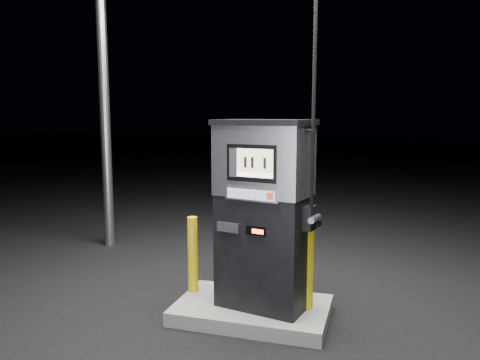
# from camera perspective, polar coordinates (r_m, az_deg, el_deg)

# --- Properties ---
(ground) EXTENTS (80.00, 80.00, 0.00)m
(ground) POSITION_cam_1_polar(r_m,az_deg,el_deg) (5.20, 1.50, -16.34)
(ground) COLOR black
(ground) RESTS_ON ground
(pump_island) EXTENTS (1.60, 1.00, 0.15)m
(pump_island) POSITION_cam_1_polar(r_m,az_deg,el_deg) (5.17, 1.50, -15.58)
(pump_island) COLOR #5E5E59
(pump_island) RESTS_ON ground
(fuel_dispenser) EXTENTS (1.12, 0.76, 4.02)m
(fuel_dispenser) POSITION_cam_1_polar(r_m,az_deg,el_deg) (4.80, 2.92, -3.98)
(fuel_dispenser) COLOR black
(fuel_dispenser) RESTS_ON pump_island
(bollard_left) EXTENTS (0.13, 0.13, 0.86)m
(bollard_left) POSITION_cam_1_polar(r_m,az_deg,el_deg) (5.36, -5.79, -9.01)
(bollard_left) COLOR #D3BA0B
(bollard_left) RESTS_ON pump_island
(bollard_right) EXTENTS (0.16, 0.16, 1.00)m
(bollard_right) POSITION_cam_1_polar(r_m,az_deg,el_deg) (4.91, 8.18, -9.77)
(bollard_right) COLOR #D3BA0B
(bollard_right) RESTS_ON pump_island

